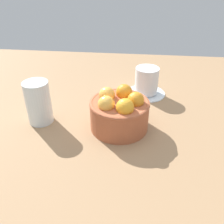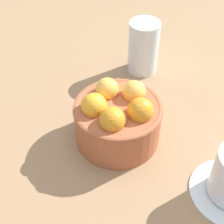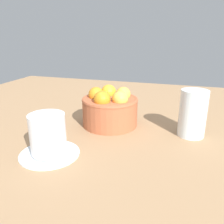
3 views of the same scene
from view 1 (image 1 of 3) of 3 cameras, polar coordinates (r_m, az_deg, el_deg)
The scene contains 4 objects.
ground_plane at distance 63.43cm, azimuth 1.63°, elevation -4.92°, with size 130.11×112.47×3.85cm, color #997551.
terracotta_bowl at distance 59.67cm, azimuth 1.75°, elevation 0.17°, with size 14.50×14.50×10.09cm.
coffee_cup at distance 76.65cm, azimuth 8.01°, elevation 6.78°, with size 12.06×12.06×8.59cm.
water_glass at distance 64.34cm, azimuth -16.72°, elevation 2.13°, with size 6.30×6.30×11.11cm, color silver.
Camera 1 is at (3.75, -50.44, 36.36)cm, focal length 39.36 mm.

